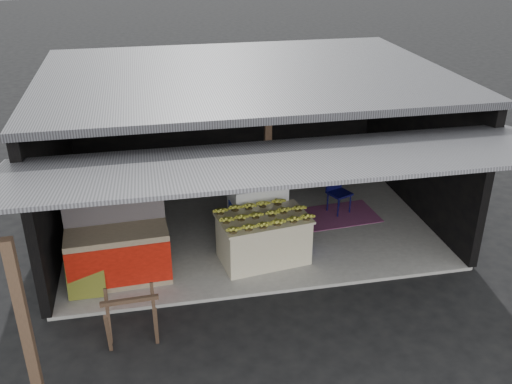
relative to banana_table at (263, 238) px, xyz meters
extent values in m
plane|color=black|center=(-0.03, -0.97, -0.48)|extent=(80.00, 80.00, 0.00)
cube|color=gray|center=(-0.03, 1.53, -0.45)|extent=(7.00, 5.00, 0.06)
cube|color=black|center=(-0.03, 4.03, 1.03)|extent=(7.00, 0.15, 2.90)
cube|color=black|center=(-3.53, 1.53, 1.03)|extent=(0.15, 5.00, 2.90)
cube|color=black|center=(3.47, 1.53, 1.03)|extent=(0.15, 5.00, 2.90)
cube|color=#232326|center=(-0.03, 1.53, 2.48)|extent=(7.20, 5.20, 0.12)
cube|color=#232326|center=(-0.03, -1.92, 2.25)|extent=(7.40, 2.47, 0.48)
cube|color=#523829|center=(0.27, 0.93, 1.00)|extent=(0.12, 0.12, 2.85)
cube|color=#523829|center=(-3.33, -2.87, 0.77)|extent=(0.12, 0.12, 2.50)
cube|color=silver|center=(0.00, 0.00, -0.02)|extent=(1.58, 1.08, 0.80)
cube|color=silver|center=(0.00, 0.00, 0.40)|extent=(1.64, 1.15, 0.04)
cube|color=white|center=(0.06, 0.81, 0.12)|extent=(1.04, 0.75, 1.09)
cube|color=navy|center=(0.06, 0.47, 0.18)|extent=(0.76, 0.10, 0.33)
cube|color=#B21414|center=(0.06, 0.47, -0.20)|extent=(0.49, 0.07, 0.11)
cube|color=#998466|center=(-2.43, -0.14, 0.03)|extent=(1.65, 0.79, 0.91)
cube|color=red|center=(-2.43, -0.50, 0.03)|extent=(1.62, 0.10, 0.71)
cube|color=white|center=(-2.43, -0.51, 0.03)|extent=(0.55, 0.04, 0.18)
cube|color=#19224C|center=(-2.43, 0.17, 0.87)|extent=(1.62, 0.13, 0.76)
cube|color=black|center=(-2.95, -0.51, 0.01)|extent=(0.58, 0.19, 0.86)
cube|color=#523829|center=(-2.56, -1.93, -0.08)|extent=(0.06, 0.30, 0.78)
cube|color=#523829|center=(-1.92, -1.91, -0.08)|extent=(0.06, 0.30, 0.78)
cube|color=#523829|center=(-2.58, -1.55, -0.08)|extent=(0.06, 0.30, 0.78)
cube|color=#523829|center=(-1.93, -1.52, -0.08)|extent=(0.06, 0.30, 0.78)
cube|color=#523829|center=(-2.25, -1.73, 0.27)|extent=(0.79, 0.09, 0.06)
cylinder|color=#0D1196|center=(0.77, 0.24, -0.19)|extent=(0.32, 0.32, 0.47)
cylinder|color=#0B0B3E|center=(1.79, 1.24, -0.21)|extent=(0.03, 0.03, 0.42)
cylinder|color=#0B0B3E|center=(2.09, 1.37, -0.21)|extent=(0.03, 0.03, 0.42)
cylinder|color=#0B0B3E|center=(1.67, 1.54, -0.21)|extent=(0.03, 0.03, 0.42)
cylinder|color=#0B0B3E|center=(1.96, 1.66, -0.21)|extent=(0.03, 0.03, 0.42)
cube|color=#0B0B3E|center=(1.88, 1.45, 0.00)|extent=(0.52, 0.52, 0.04)
cube|color=#0B0B3E|center=(1.81, 1.62, 0.21)|extent=(0.39, 0.19, 0.43)
cube|color=#7C1B5E|center=(1.85, 1.31, -0.42)|extent=(1.58, 1.12, 0.01)
cube|color=black|center=(-0.83, 3.93, 1.43)|extent=(0.32, 0.03, 0.42)
cube|color=#4C4C59|center=(-0.83, 3.91, 1.43)|extent=(0.26, 0.02, 0.34)
cube|color=black|center=(-0.23, 3.93, 1.45)|extent=(0.32, 0.03, 0.42)
cube|color=#4C4C59|center=(-0.23, 3.91, 1.45)|extent=(0.26, 0.02, 0.34)
cube|color=black|center=(0.47, 3.93, 1.47)|extent=(0.32, 0.03, 0.42)
cube|color=#4C4C59|center=(0.47, 3.91, 1.47)|extent=(0.26, 0.02, 0.34)
camera|label=1|loc=(-1.81, -8.32, 4.98)|focal=40.00mm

